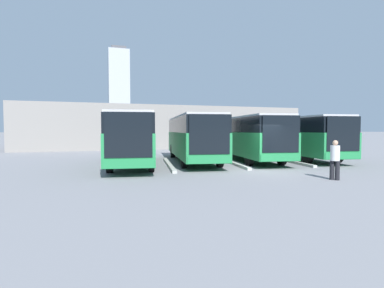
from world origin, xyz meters
The scene contains 11 objects.
ground_plane centered at (0.00, 0.00, 0.00)m, with size 600.00×600.00×0.00m, color gray.
bus_0 centered at (-6.25, -5.20, 1.76)m, with size 4.05×11.03×3.14m.
curb_divider_0 centered at (-4.17, -3.60, 0.07)m, with size 0.24×7.10×0.15m, color #B2B2AD.
bus_1 centered at (-2.08, -5.39, 1.76)m, with size 4.05×11.03×3.14m.
curb_divider_1 centered at (0.00, -3.79, 0.07)m, with size 0.24×7.10×0.15m, color #B2B2AD.
bus_2 centered at (2.09, -5.51, 1.76)m, with size 4.05×11.03×3.14m.
curb_divider_2 centered at (4.17, -3.92, 0.07)m, with size 0.24×7.10×0.15m, color #B2B2AD.
bus_3 centered at (6.26, -4.88, 1.76)m, with size 4.05×11.03×3.14m.
pedestrian centered at (-1.53, 3.58, 0.94)m, with size 0.55×0.55×1.76m.
station_building centered at (0.00, -24.79, 2.56)m, with size 33.70×14.55×5.06m.
office_tower centered at (-8.76, -213.06, 30.67)m, with size 14.79×14.79×62.54m.
Camera 1 is at (8.52, 14.11, 2.21)m, focal length 28.00 mm.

